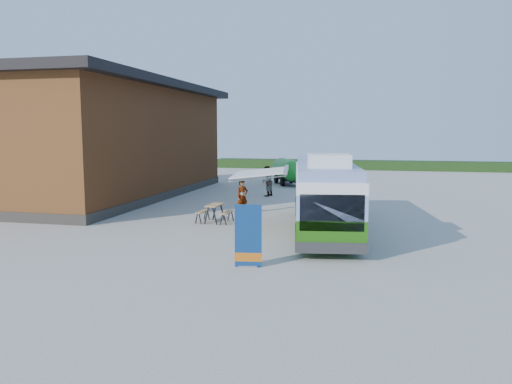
% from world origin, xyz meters
% --- Properties ---
extents(ground, '(100.00, 100.00, 0.00)m').
position_xyz_m(ground, '(0.00, 0.00, 0.00)').
color(ground, '#BCB7AD').
rests_on(ground, ground).
extents(barn, '(9.60, 21.20, 7.50)m').
position_xyz_m(barn, '(-10.50, 10.00, 3.59)').
color(barn, brown).
rests_on(barn, ground).
extents(hedge, '(40.00, 3.00, 1.00)m').
position_xyz_m(hedge, '(8.00, 38.00, 0.50)').
color(hedge, '#264419').
rests_on(hedge, ground).
extents(bus, '(4.04, 11.51, 3.46)m').
position_xyz_m(bus, '(4.11, 1.61, 1.65)').
color(bus, '#2E7613').
rests_on(bus, ground).
extents(awning, '(2.93, 4.15, 0.50)m').
position_xyz_m(awning, '(1.56, 1.32, 2.53)').
color(awning, white).
rests_on(awning, ground).
extents(banner, '(0.87, 0.27, 2.01)m').
position_xyz_m(banner, '(2.42, -5.07, 0.82)').
color(banner, navy).
rests_on(banner, ground).
extents(picnic_table, '(1.54, 1.38, 0.86)m').
position_xyz_m(picnic_table, '(-1.03, 2.19, 0.64)').
color(picnic_table, tan).
rests_on(picnic_table, ground).
extents(person_a, '(0.76, 0.77, 1.79)m').
position_xyz_m(person_a, '(-0.41, 4.99, 0.89)').
color(person_a, '#999999').
rests_on(person_a, ground).
extents(person_b, '(1.03, 1.17, 2.00)m').
position_xyz_m(person_b, '(-0.63, 12.20, 1.00)').
color(person_b, '#999999').
rests_on(person_b, ground).
extents(slurry_tanker, '(3.14, 5.25, 2.08)m').
position_xyz_m(slurry_tanker, '(-0.54, 19.78, 1.20)').
color(slurry_tanker, '#1B9525').
rests_on(slurry_tanker, ground).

